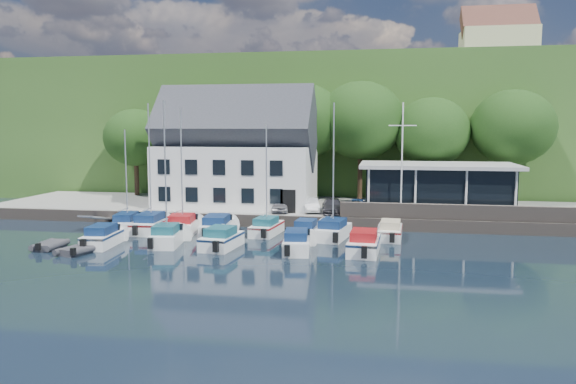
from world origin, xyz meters
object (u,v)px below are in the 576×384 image
boat_r2_2 (222,237)px  dinghy_1 (78,249)px  boat_r1_0 (126,176)px  boat_r2_3 (297,240)px  boat_r1_2 (182,174)px  flagpole (402,160)px  boat_r1_4 (266,180)px  dinghy_0 (50,244)px  boat_r1_7 (390,229)px  car_white (311,205)px  boat_r2_1 (166,180)px  boat_r2_0 (103,235)px  boat_r1_1 (150,173)px  boat_r2_4 (364,241)px  car_dgrey (332,206)px  boat_r1_3 (218,224)px  club_pavilion (437,187)px  car_blue (356,206)px  boat_r1_6 (333,177)px  harbor_building (237,158)px  car_silver (281,205)px

boat_r2_2 → dinghy_1: size_ratio=2.00×
boat_r1_0 → boat_r2_3: boat_r1_0 is taller
boat_r1_2 → flagpole: bearing=8.9°
boat_r1_2 → boat_r1_4: bearing=-2.5°
flagpole → boat_r2_3: flagpole is taller
boat_r1_0 → boat_r2_2: (9.34, -5.15, -3.63)m
dinghy_0 → dinghy_1: (2.70, -0.99, 0.00)m
boat_r1_7 → dinghy_0: bearing=-159.0°
car_white → boat_r1_0: (-14.02, -5.84, 2.80)m
boat_r2_1 → dinghy_0: size_ratio=3.37×
boat_r1_4 → boat_r2_1: 7.89m
boat_r2_0 → boat_r2_1: bearing=6.4°
boat_r1_1 → boat_r2_4: 17.99m
boat_r1_2 → boat_r1_7: size_ratio=1.56×
boat_r1_7 → boat_r2_3: 8.20m
car_dgrey → boat_r2_2: car_dgrey is taller
boat_r1_3 → boat_r2_3: boat_r1_3 is taller
flagpole → boat_r1_1: 20.09m
club_pavilion → flagpole: size_ratio=1.43×
boat_r2_0 → boat_r2_1: 5.86m
car_blue → boat_r1_3: 11.97m
club_pavilion → dinghy_1: (-24.21, -16.52, -2.73)m
boat_r1_6 → boat_r2_0: size_ratio=1.48×
car_blue → dinghy_1: 22.32m
harbor_building → dinghy_1: bearing=-110.0°
flagpole → dinghy_1: size_ratio=3.34×
boat_r1_3 → boat_r1_7: boat_r1_3 is taller
boat_r1_1 → boat_r2_4: bearing=-18.8°
boat_r2_4 → dinghy_1: bearing=-167.1°
flagpole → boat_r1_3: size_ratio=1.38×
boat_r1_1 → boat_r2_3: bearing=-24.9°
boat_r1_1 → dinghy_0: size_ratio=3.40×
car_dgrey → dinghy_0: (-18.11, -12.62, -1.29)m
flagpole → car_silver: bearing=175.7°
club_pavilion → dinghy_0: 31.19m
car_blue → boat_r2_1: boat_r2_1 is taller
harbor_building → boat_r2_3: 16.65m
boat_r1_3 → boat_r2_0: bearing=-145.9°
car_silver → car_blue: bearing=-2.9°
boat_r1_0 → boat_r1_2: bearing=-14.6°
car_dgrey → boat_r1_2: 12.91m
car_dgrey → flagpole: (5.64, -0.73, 4.00)m
dinghy_1 → boat_r1_7: bearing=38.9°
flagpole → dinghy_1: 25.23m
car_white → car_blue: 3.93m
flagpole → boat_r1_7: (-0.85, -4.42, -4.90)m
boat_r2_1 → club_pavilion: bearing=25.3°
boat_r2_4 → boat_r1_3: bearing=160.6°
boat_r1_1 → boat_r1_6: bearing=-4.2°
car_white → flagpole: size_ratio=0.39×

